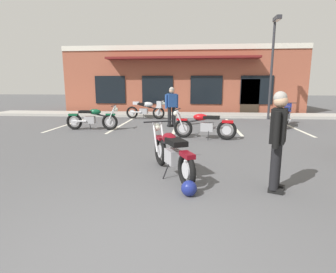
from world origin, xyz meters
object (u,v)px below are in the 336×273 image
motorcycle_foreground_classic (172,152)px  person_in_shorts_foreground (278,136)px  motorcycle_red_sportbike (92,118)px  motorcycle_blue_standard (204,125)px  helmet_on_pavement (189,188)px  parking_lot_lamp_post (273,55)px  motorcycle_silver_naked (147,109)px  person_in_black_shirt (172,104)px  motorcycle_green_cafe_racer (287,114)px

motorcycle_foreground_classic → person_in_shorts_foreground: size_ratio=1.17×
motorcycle_foreground_classic → motorcycle_red_sportbike: same height
motorcycle_red_sportbike → motorcycle_blue_standard: bearing=-17.9°
motorcycle_red_sportbike → helmet_on_pavement: 7.29m
helmet_on_pavement → parking_lot_lamp_post: bearing=68.7°
motorcycle_silver_naked → helmet_on_pavement: size_ratio=8.10×
motorcycle_silver_naked → parking_lot_lamp_post: (6.27, 0.32, 2.67)m
person_in_shorts_foreground → helmet_on_pavement: 1.69m
motorcycle_blue_standard → motorcycle_red_sportbike: bearing=162.1°
motorcycle_silver_naked → person_in_black_shirt: 3.00m
motorcycle_green_cafe_racer → person_in_black_shirt: person_in_black_shirt is taller
motorcycle_foreground_classic → person_in_shorts_foreground: bearing=-20.2°
motorcycle_foreground_classic → motorcycle_silver_naked: same height
motorcycle_foreground_classic → motorcycle_red_sportbike: bearing=124.7°
person_in_shorts_foreground → helmet_on_pavement: size_ratio=6.44×
motorcycle_foreground_classic → motorcycle_green_cafe_racer: 8.16m
motorcycle_silver_naked → person_in_black_shirt: bearing=-60.1°
motorcycle_foreground_classic → motorcycle_red_sportbike: (-3.55, 5.13, 0.00)m
motorcycle_green_cafe_racer → helmet_on_pavement: size_ratio=7.78×
motorcycle_blue_standard → motorcycle_silver_naked: bearing=118.7°
motorcycle_silver_naked → person_in_shorts_foreground: size_ratio=1.26×
parking_lot_lamp_post → motorcycle_silver_naked: bearing=-177.1°
motorcycle_red_sportbike → motorcycle_green_cafe_racer: 8.19m
motorcycle_silver_naked → motorcycle_red_sportbike: bearing=-113.6°
motorcycle_silver_naked → motorcycle_blue_standard: same height
person_in_shorts_foreground → motorcycle_silver_naked: bearing=111.8°
motorcycle_green_cafe_racer → helmet_on_pavement: motorcycle_green_cafe_racer is taller
motorcycle_red_sportbike → person_in_shorts_foreground: person_in_shorts_foreground is taller
motorcycle_foreground_classic → motorcycle_blue_standard: 3.82m
motorcycle_green_cafe_racer → motorcycle_foreground_classic: bearing=-123.0°
motorcycle_red_sportbike → motorcycle_silver_naked: size_ratio=1.00×
motorcycle_silver_naked → parking_lot_lamp_post: bearing=2.9°
motorcycle_green_cafe_racer → motorcycle_red_sportbike: bearing=-167.9°
helmet_on_pavement → person_in_shorts_foreground: bearing=13.6°
motorcycle_blue_standard → person_in_black_shirt: 2.80m
motorcycle_foreground_classic → motorcycle_green_cafe_racer: bearing=57.0°
motorcycle_silver_naked → parking_lot_lamp_post: size_ratio=0.43×
motorcycle_blue_standard → helmet_on_pavement: 4.78m
motorcycle_red_sportbike → parking_lot_lamp_post: (7.86, 3.94, 2.74)m
motorcycle_blue_standard → parking_lot_lamp_post: size_ratio=0.42×
motorcycle_red_sportbike → motorcycle_blue_standard: same height
motorcycle_red_sportbike → motorcycle_blue_standard: (4.33, -1.40, 0.00)m
motorcycle_foreground_classic → parking_lot_lamp_post: 10.41m
motorcycle_blue_standard → person_in_black_shirt: bearing=117.3°
motorcycle_red_sportbike → person_in_shorts_foreground: (5.35, -5.80, 0.49)m
motorcycle_red_sportbike → motorcycle_blue_standard: size_ratio=1.00×
motorcycle_green_cafe_racer → person_in_shorts_foreground: size_ratio=1.21×
motorcycle_blue_standard → person_in_shorts_foreground: 4.54m
motorcycle_blue_standard → helmet_on_pavement: bearing=-94.9°
motorcycle_silver_naked → parking_lot_lamp_post: 6.83m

